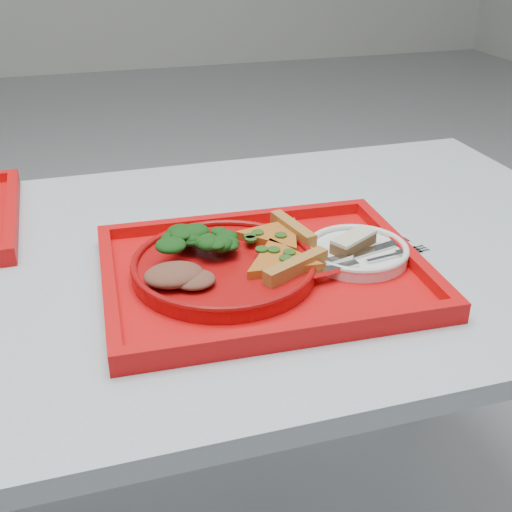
{
  "coord_description": "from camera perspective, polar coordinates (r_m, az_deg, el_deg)",
  "views": [
    {
      "loc": [
        -0.06,
        -0.86,
        1.21
      ],
      "look_at": [
        0.17,
        -0.09,
        0.78
      ],
      "focal_mm": 45.0,
      "sensor_mm": 36.0,
      "label": 1
    }
  ],
  "objects": [
    {
      "name": "table",
      "position": [
        1.02,
        -10.78,
        -4.28
      ],
      "size": [
        1.6,
        0.8,
        0.75
      ],
      "color": "#A0AAB3",
      "rests_on": "ground"
    },
    {
      "name": "tray_main",
      "position": [
        0.92,
        0.66,
        -1.73
      ],
      "size": [
        0.46,
        0.37,
        0.01
      ],
      "primitive_type": "cube",
      "rotation": [
        0.0,
        0.0,
        -0.04
      ],
      "color": "red",
      "rests_on": "table"
    },
    {
      "name": "dinner_plate",
      "position": [
        0.91,
        -2.84,
        -1.09
      ],
      "size": [
        0.26,
        0.26,
        0.02
      ],
      "primitive_type": "cylinder",
      "color": "#A20A0B",
      "rests_on": "tray_main"
    },
    {
      "name": "side_plate",
      "position": [
        0.96,
        8.96,
        0.19
      ],
      "size": [
        0.15,
        0.15,
        0.01
      ],
      "primitive_type": "cylinder",
      "color": "white",
      "rests_on": "tray_main"
    },
    {
      "name": "pizza_slice_a",
      "position": [
        0.89,
        2.17,
        -0.22
      ],
      "size": [
        0.15,
        0.16,
        0.02
      ],
      "primitive_type": null,
      "rotation": [
        0.0,
        0.0,
        2.02
      ],
      "color": "orange",
      "rests_on": "dinner_plate"
    },
    {
      "name": "pizza_slice_b",
      "position": [
        0.96,
        1.76,
        2.06
      ],
      "size": [
        0.14,
        0.13,
        0.02
      ],
      "primitive_type": null,
      "rotation": [
        0.0,
        0.0,
        3.35
      ],
      "color": "orange",
      "rests_on": "dinner_plate"
    },
    {
      "name": "salad_heap",
      "position": [
        0.93,
        -5.28,
        1.84
      ],
      "size": [
        0.1,
        0.09,
        0.05
      ],
      "primitive_type": "ellipsoid",
      "color": "black",
      "rests_on": "dinner_plate"
    },
    {
      "name": "meat_portion",
      "position": [
        0.86,
        -7.32,
        -1.66
      ],
      "size": [
        0.08,
        0.06,
        0.02
      ],
      "primitive_type": "ellipsoid",
      "color": "brown",
      "rests_on": "dinner_plate"
    },
    {
      "name": "dessert_bar",
      "position": [
        0.96,
        8.65,
        1.27
      ],
      "size": [
        0.08,
        0.06,
        0.02
      ],
      "rotation": [
        0.0,
        0.0,
        0.52
      ],
      "color": "#4D2E19",
      "rests_on": "side_plate"
    },
    {
      "name": "knife",
      "position": [
        0.94,
        9.12,
        0.27
      ],
      "size": [
        0.18,
        0.06,
        0.01
      ],
      "primitive_type": "cube",
      "rotation": [
        0.0,
        0.0,
        0.24
      ],
      "color": "silver",
      "rests_on": "side_plate"
    },
    {
      "name": "fork",
      "position": [
        0.92,
        9.75,
        -0.47
      ],
      "size": [
        0.19,
        0.05,
        0.01
      ],
      "primitive_type": "cube",
      "rotation": [
        0.0,
        0.0,
        0.14
      ],
      "color": "silver",
      "rests_on": "side_plate"
    }
  ]
}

